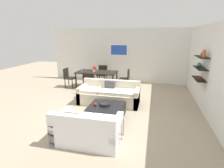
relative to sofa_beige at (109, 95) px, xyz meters
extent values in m
plane|color=tan|center=(0.05, -0.34, -0.29)|extent=(18.00, 18.00, 0.00)
cube|color=silver|center=(0.35, 3.19, 1.06)|extent=(8.40, 0.06, 2.70)
cube|color=white|center=(-0.30, 3.15, 1.34)|extent=(0.95, 0.02, 0.59)
cube|color=#264CB2|center=(-0.30, 3.13, 1.34)|extent=(0.80, 0.01, 0.47)
cube|color=silver|center=(3.08, 0.26, 1.06)|extent=(0.06, 8.20, 2.70)
cube|color=black|center=(2.91, 0.23, 1.41)|extent=(0.28, 0.90, 0.02)
cube|color=black|center=(2.91, 0.23, 1.06)|extent=(0.28, 0.90, 0.02)
cube|color=black|center=(2.91, 0.23, 0.71)|extent=(0.28, 0.90, 0.02)
cylinder|color=#D85933|center=(2.91, 0.03, 1.53)|extent=(0.10, 0.10, 0.22)
sphere|color=teal|center=(2.91, 0.41, 1.14)|extent=(0.14, 0.14, 0.14)
cylinder|color=olive|center=(2.91, 0.28, 1.48)|extent=(0.07, 0.07, 0.12)
cube|color=#4C1E19|center=(2.91, 0.08, 0.73)|extent=(0.20, 0.28, 0.03)
cube|color=beige|center=(0.00, -0.04, -0.08)|extent=(2.11, 0.90, 0.42)
cube|color=beige|center=(0.00, 0.33, 0.31)|extent=(2.11, 0.16, 0.36)
cube|color=beige|center=(-0.99, -0.04, 0.01)|extent=(0.14, 0.90, 0.60)
cube|color=beige|center=(0.99, -0.04, 0.01)|extent=(0.14, 0.90, 0.60)
cube|color=beige|center=(-0.61, -0.08, 0.18)|extent=(0.59, 0.70, 0.10)
cube|color=beige|center=(0.00, -0.08, 0.18)|extent=(0.59, 0.70, 0.10)
cube|color=beige|center=(0.61, -0.08, 0.18)|extent=(0.59, 0.70, 0.10)
cube|color=#4C4C56|center=(-0.02, 0.15, 0.31)|extent=(0.37, 0.14, 0.36)
cube|color=white|center=(0.11, -2.38, -0.08)|extent=(1.48, 0.90, 0.42)
cube|color=white|center=(0.11, -2.75, 0.31)|extent=(1.48, 0.16, 0.36)
cube|color=white|center=(0.78, -2.38, 0.01)|extent=(0.14, 0.90, 0.60)
cube|color=white|center=(-0.56, -2.38, 0.01)|extent=(0.14, 0.90, 0.60)
cube|color=white|center=(0.41, -2.34, 0.18)|extent=(0.58, 0.70, 0.10)
cube|color=white|center=(-0.19, -2.34, 0.18)|extent=(0.58, 0.70, 0.10)
cube|color=beige|center=(-0.15, -2.57, 0.31)|extent=(0.37, 0.14, 0.36)
cube|color=black|center=(0.21, -1.18, -0.10)|extent=(1.00, 0.98, 0.38)
cylinder|color=black|center=(0.17, -1.16, 0.12)|extent=(0.32, 0.32, 0.07)
torus|color=black|center=(0.17, -1.16, 0.16)|extent=(0.32, 0.32, 0.02)
sphere|color=red|center=(-0.10, -1.25, 0.13)|extent=(0.09, 0.09, 0.09)
cube|color=black|center=(-1.03, 1.76, 0.44)|extent=(1.82, 0.95, 0.04)
cylinder|color=black|center=(-1.89, 1.34, 0.06)|extent=(0.06, 0.06, 0.71)
cylinder|color=black|center=(-0.18, 1.34, 0.06)|extent=(0.06, 0.06, 0.71)
cylinder|color=black|center=(-1.89, 2.18, 0.06)|extent=(0.06, 0.06, 0.71)
cylinder|color=black|center=(-0.18, 2.18, 0.06)|extent=(0.06, 0.06, 0.71)
cube|color=black|center=(-1.03, 2.56, 0.14)|extent=(0.44, 0.44, 0.04)
cube|color=black|center=(-1.03, 2.76, 0.37)|extent=(0.44, 0.04, 0.43)
cylinder|color=black|center=(-1.21, 2.38, -0.09)|extent=(0.04, 0.04, 0.41)
cylinder|color=black|center=(-0.85, 2.38, -0.09)|extent=(0.04, 0.04, 0.41)
cylinder|color=black|center=(-1.21, 2.74, -0.09)|extent=(0.04, 0.04, 0.41)
cylinder|color=black|center=(-0.85, 2.74, -0.09)|extent=(0.04, 0.04, 0.41)
cube|color=black|center=(0.20, 1.97, 0.14)|extent=(0.44, 0.44, 0.04)
cube|color=black|center=(0.40, 1.97, 0.37)|extent=(0.04, 0.44, 0.43)
cylinder|color=black|center=(0.02, 2.15, -0.09)|extent=(0.04, 0.04, 0.41)
cylinder|color=black|center=(0.02, 1.79, -0.09)|extent=(0.04, 0.04, 0.41)
cylinder|color=black|center=(0.38, 2.15, -0.09)|extent=(0.04, 0.04, 0.41)
cylinder|color=black|center=(0.38, 1.79, -0.09)|extent=(0.04, 0.04, 0.41)
cube|color=black|center=(-1.03, 0.96, 0.14)|extent=(0.44, 0.44, 0.04)
cube|color=black|center=(-1.03, 0.76, 0.37)|extent=(0.44, 0.04, 0.43)
cylinder|color=black|center=(-0.85, 1.14, -0.09)|extent=(0.04, 0.04, 0.41)
cylinder|color=black|center=(-1.21, 1.14, -0.09)|extent=(0.04, 0.04, 0.41)
cylinder|color=black|center=(-0.85, 0.78, -0.09)|extent=(0.04, 0.04, 0.41)
cylinder|color=black|center=(-1.21, 0.78, -0.09)|extent=(0.04, 0.04, 0.41)
cube|color=black|center=(-2.27, 1.54, 0.14)|extent=(0.44, 0.44, 0.04)
cube|color=black|center=(-2.47, 1.54, 0.37)|extent=(0.04, 0.44, 0.43)
cylinder|color=black|center=(-2.09, 1.36, -0.09)|extent=(0.04, 0.04, 0.41)
cylinder|color=black|center=(-2.09, 1.72, -0.09)|extent=(0.04, 0.04, 0.41)
cylinder|color=black|center=(-2.45, 1.36, -0.09)|extent=(0.04, 0.04, 0.41)
cylinder|color=black|center=(-2.45, 1.72, -0.09)|extent=(0.04, 0.04, 0.41)
cylinder|color=silver|center=(-1.03, 1.34, 0.46)|extent=(0.06, 0.06, 0.01)
cylinder|color=silver|center=(-1.03, 1.34, 0.50)|extent=(0.01, 0.01, 0.06)
cylinder|color=silver|center=(-1.03, 1.34, 0.58)|extent=(0.06, 0.06, 0.10)
cylinder|color=silver|center=(-1.71, 1.64, 0.46)|extent=(0.06, 0.06, 0.01)
cylinder|color=silver|center=(-1.71, 1.64, 0.50)|extent=(0.01, 0.01, 0.08)
cylinder|color=silver|center=(-1.71, 1.64, 0.58)|extent=(0.07, 0.07, 0.08)
cylinder|color=silver|center=(-0.36, 1.88, 0.46)|extent=(0.06, 0.06, 0.01)
cylinder|color=silver|center=(-0.36, 1.88, 0.50)|extent=(0.01, 0.01, 0.08)
cylinder|color=silver|center=(-0.36, 1.88, 0.59)|extent=(0.06, 0.06, 0.09)
cylinder|color=#D85933|center=(-1.12, 1.74, 0.53)|extent=(0.12, 0.12, 0.14)
sphere|color=red|center=(-1.12, 1.74, 0.66)|extent=(0.16, 0.16, 0.16)
camera|label=1|loc=(1.48, -5.77, 2.06)|focal=28.42mm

